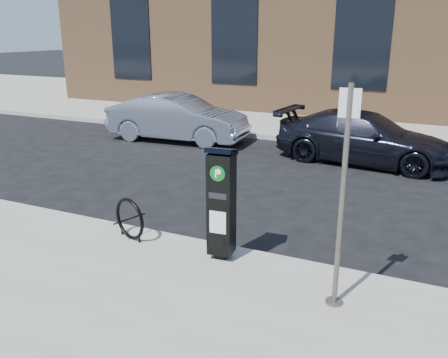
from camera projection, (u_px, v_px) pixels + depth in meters
The scene contains 10 objects.
ground at pixel (220, 253), 7.50m from camera, with size 120.00×120.00×0.00m, color black.
sidewalk_far at pixel (364, 113), 19.60m from camera, with size 60.00×12.00×0.15m, color gray.
curb_near at pixel (219, 249), 7.46m from camera, with size 60.00×0.12×0.16m, color #9E9B93.
curb_far at pixel (332, 143), 14.42m from camera, with size 60.00×0.12×0.16m, color #9E9B93.
building at pixel (383, 12), 20.97m from camera, with size 28.00×10.05×8.25m.
parking_kiosk at pixel (221, 202), 6.77m from camera, with size 0.42×0.38×1.69m.
sign_pole at pixel (342, 202), 5.45m from camera, with size 0.24×0.21×2.68m.
bike_rack at pixel (130, 219), 7.56m from camera, with size 0.68×0.27×0.69m.
car_silver at pixel (177, 118), 14.90m from camera, with size 1.54×4.42×1.46m, color gray.
car_dark at pixel (364, 138), 12.44m from camera, with size 1.87×4.61×1.34m, color black.
Camera 1 is at (2.91, -6.14, 3.37)m, focal length 38.00 mm.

